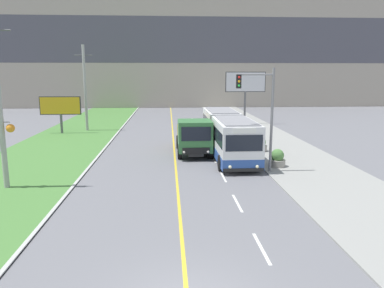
{
  "coord_description": "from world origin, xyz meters",
  "views": [
    {
      "loc": [
        -0.45,
        -8.77,
        6.03
      ],
      "look_at": [
        1.1,
        15.41,
        1.4
      ],
      "focal_mm": 35.0,
      "sensor_mm": 36.0,
      "label": 1
    }
  ],
  "objects": [
    {
      "name": "billboard_large",
      "position": [
        8.58,
        34.79,
        4.71
      ],
      "size": [
        4.7,
        0.24,
        6.13
      ],
      "color": "#59595B",
      "rests_on": "ground_plane"
    },
    {
      "name": "city_bus",
      "position": [
        3.96,
        18.7,
        1.52
      ],
      "size": [
        2.64,
        12.77,
        2.99
      ],
      "color": "white",
      "rests_on": "ground_plane"
    },
    {
      "name": "lane_marking_centre",
      "position": [
        0.38,
        2.37,
        0.0
      ],
      "size": [
        2.88,
        140.0,
        0.01
      ],
      "color": "gold",
      "rests_on": "ground_plane"
    },
    {
      "name": "apartment_block_background",
      "position": [
        0.0,
        60.89,
        10.97
      ],
      "size": [
        80.0,
        8.04,
        21.94
      ],
      "color": "#A89E8E",
      "rests_on": "ground_plane"
    },
    {
      "name": "billboard_small",
      "position": [
        -11.17,
        29.28,
        2.68
      ],
      "size": [
        4.03,
        0.24,
        3.72
      ],
      "color": "#59595B",
      "rests_on": "ground_plane"
    },
    {
      "name": "planter_round_near",
      "position": [
        6.54,
        14.29,
        0.58
      ],
      "size": [
        1.04,
        1.04,
        1.14
      ],
      "color": "gray",
      "rests_on": "sidewalk_right"
    },
    {
      "name": "traffic_light_mast",
      "position": [
        5.14,
        13.17,
        4.0
      ],
      "size": [
        2.28,
        0.32,
        6.32
      ],
      "color": "slate",
      "rests_on": "ground_plane"
    },
    {
      "name": "dump_truck",
      "position": [
        1.43,
        18.2,
        1.35
      ],
      "size": [
        2.48,
        6.61,
        2.69
      ],
      "color": "black",
      "rests_on": "ground_plane"
    },
    {
      "name": "utility_pole_far",
      "position": [
        -9.02,
        31.05,
        4.48
      ],
      "size": [
        1.8,
        0.28,
        8.84
      ],
      "color": "#9E9E99",
      "rests_on": "ground_plane"
    },
    {
      "name": "planter_round_second",
      "position": [
        6.64,
        19.06,
        0.56
      ],
      "size": [
        0.95,
        0.95,
        1.09
      ],
      "color": "gray",
      "rests_on": "sidewalk_right"
    }
  ]
}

